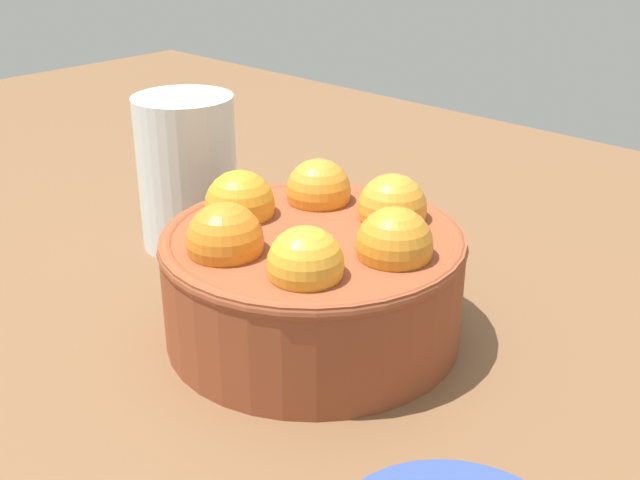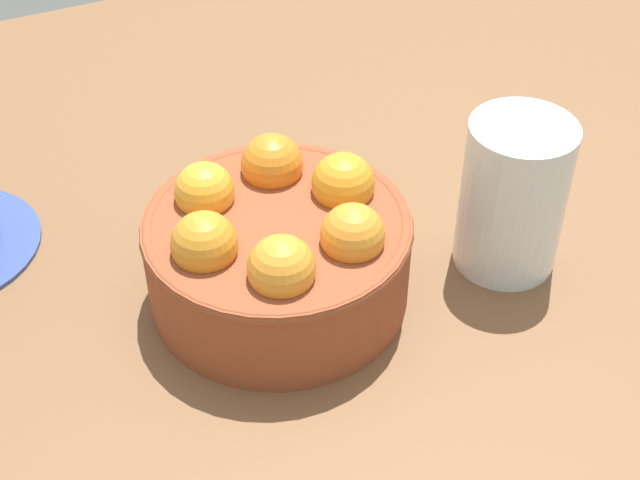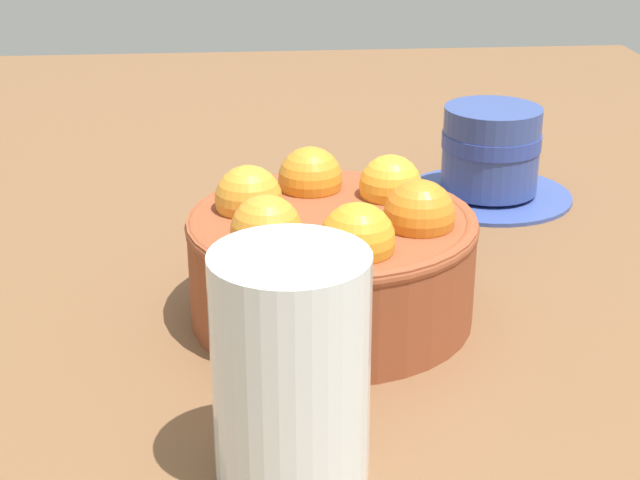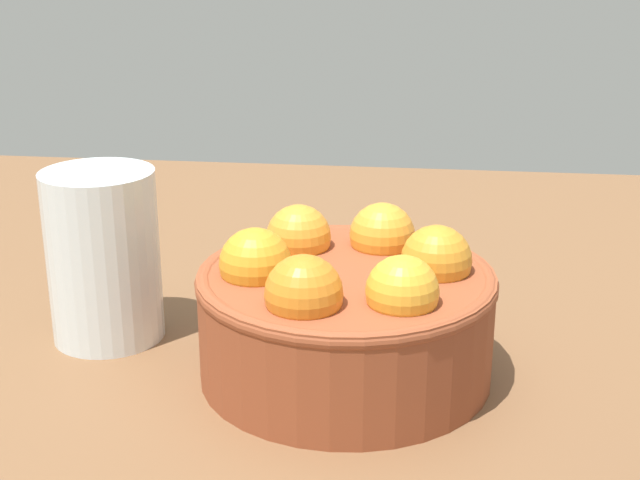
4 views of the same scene
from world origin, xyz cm
name	(u,v)px [view 1 (image 1 of 4)]	position (x,y,z in cm)	size (l,w,h in cm)	color
ground_plane	(313,369)	(0.00, 0.00, -2.45)	(149.10, 92.17, 4.90)	brown
terracotta_bowl	(313,271)	(-0.01, 0.00, 4.02)	(16.76, 16.76, 8.86)	brown
water_glass	(187,172)	(-15.15, 3.23, 5.32)	(6.85, 6.85, 10.64)	silver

